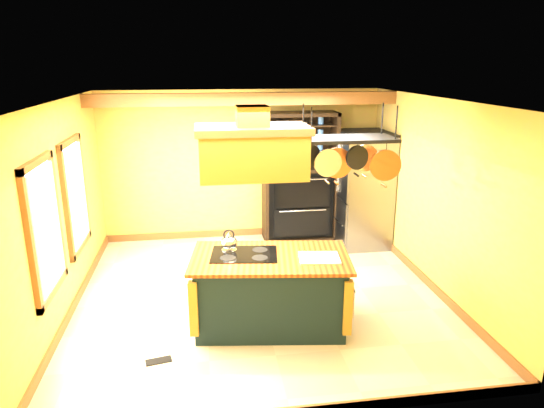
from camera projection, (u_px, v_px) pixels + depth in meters
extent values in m
plane|color=beige|center=(259.00, 295.00, 6.83)|extent=(5.00, 5.00, 0.00)
plane|color=white|center=(258.00, 100.00, 6.07)|extent=(5.00, 5.00, 0.00)
cube|color=#D8A04F|center=(242.00, 165.00, 8.82)|extent=(5.00, 0.02, 2.70)
cube|color=#D8A04F|center=(295.00, 286.00, 4.08)|extent=(5.00, 0.02, 2.70)
cube|color=#D8A04F|center=(62.00, 212.00, 6.10)|extent=(0.02, 5.00, 2.70)
cube|color=#D8A04F|center=(435.00, 196.00, 6.80)|extent=(0.02, 5.00, 2.70)
cube|color=#95592E|center=(245.00, 99.00, 7.71)|extent=(5.00, 0.15, 0.20)
cube|color=#95592E|center=(45.00, 228.00, 5.33)|extent=(0.06, 1.06, 1.56)
cube|color=white|center=(47.00, 228.00, 5.33)|extent=(0.02, 0.85, 1.34)
cube|color=#95592E|center=(75.00, 195.00, 6.66)|extent=(0.06, 1.06, 1.56)
cube|color=white|center=(77.00, 195.00, 6.66)|extent=(0.02, 0.85, 1.34)
cube|color=black|center=(270.00, 292.00, 5.95)|extent=(1.85, 1.17, 0.88)
cube|color=#944F1C|center=(270.00, 258.00, 5.82)|extent=(2.02, 1.29, 0.04)
cube|color=black|center=(244.00, 254.00, 5.86)|extent=(0.86, 0.65, 0.01)
ellipsoid|color=silver|center=(229.00, 242.00, 5.94)|extent=(0.20, 0.20, 0.16)
cube|color=white|center=(319.00, 258.00, 5.74)|extent=(0.52, 0.43, 0.02)
cube|color=#BB7B2E|center=(253.00, 155.00, 5.43)|extent=(1.19, 0.64, 0.50)
cube|color=#95592E|center=(252.00, 129.00, 5.35)|extent=(1.26, 0.71, 0.08)
cube|color=#BB7B2E|center=(252.00, 119.00, 5.32)|extent=(0.35, 0.35, 0.30)
cube|color=black|center=(348.00, 139.00, 5.54)|extent=(1.07, 0.54, 0.04)
cylinder|color=black|center=(311.00, 125.00, 5.22)|extent=(0.02, 0.02, 0.39)
cylinder|color=black|center=(382.00, 119.00, 5.76)|extent=(0.02, 0.02, 0.39)
cylinder|color=black|center=(309.00, 155.00, 5.64)|extent=(0.28, 0.03, 0.28)
cylinder|color=silver|center=(328.00, 163.00, 5.48)|extent=(0.32, 0.03, 0.32)
cylinder|color=#C55F31|center=(337.00, 163.00, 5.72)|extent=(0.36, 0.03, 0.36)
cylinder|color=black|center=(357.00, 158.00, 5.51)|extent=(0.28, 0.03, 0.28)
cylinder|color=silver|center=(365.00, 158.00, 5.75)|extent=(0.32, 0.03, 0.32)
cylinder|color=#C55F31|center=(385.00, 165.00, 5.59)|extent=(0.36, 0.03, 0.36)
cube|color=gray|center=(363.00, 190.00, 8.55)|extent=(0.82, 1.01, 1.97)
cube|color=gray|center=(345.00, 170.00, 8.13)|extent=(0.03, 0.48, 1.07)
cube|color=gray|center=(336.00, 164.00, 8.61)|extent=(0.03, 0.48, 1.07)
cube|color=gray|center=(338.00, 220.00, 8.64)|extent=(0.03, 0.97, 0.83)
cube|color=black|center=(360.00, 241.00, 8.82)|extent=(0.78, 0.96, 0.06)
cube|color=black|center=(297.00, 174.00, 8.97)|extent=(1.31, 0.06, 2.32)
cube|color=black|center=(265.00, 178.00, 8.65)|extent=(0.06, 0.55, 2.32)
cube|color=black|center=(333.00, 176.00, 8.82)|extent=(0.06, 0.55, 2.32)
cube|color=black|center=(300.00, 169.00, 8.69)|extent=(1.31, 0.55, 0.05)
cube|color=black|center=(299.00, 202.00, 8.90)|extent=(1.19, 0.45, 1.25)
cube|color=black|center=(303.00, 192.00, 8.51)|extent=(1.02, 0.04, 0.55)
cube|color=black|center=(302.00, 222.00, 8.67)|extent=(1.02, 0.04, 0.50)
cube|color=black|center=(300.00, 155.00, 8.62)|extent=(1.19, 0.49, 0.02)
cube|color=black|center=(300.00, 140.00, 8.54)|extent=(1.19, 0.49, 0.02)
cube|color=black|center=(300.00, 125.00, 8.47)|extent=(1.19, 0.49, 0.03)
cylinder|color=white|center=(283.00, 153.00, 8.51)|extent=(0.22, 0.22, 0.07)
cylinder|color=#467CC6|center=(320.00, 134.00, 8.52)|extent=(0.10, 0.10, 0.17)
cube|color=black|center=(159.00, 361.00, 5.32)|extent=(0.30, 0.17, 0.01)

